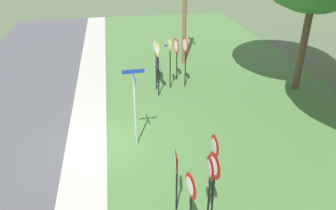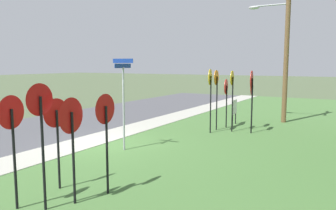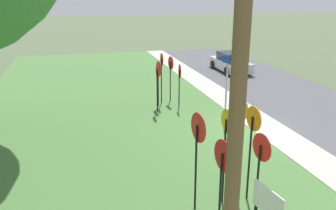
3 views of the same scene
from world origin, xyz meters
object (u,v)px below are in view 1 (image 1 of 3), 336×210
Objects in this scene: yield_sign_center at (209,179)px; stop_sign_far_center at (156,54)px; stop_sign_near_right at (155,54)px; stop_sign_far_left at (185,51)px; yield_sign_near_right at (190,194)px; street_name_post at (135,102)px; stop_sign_far_right at (158,58)px; yield_sign_far_right at (176,168)px; notice_board at (158,64)px; stop_sign_near_left at (176,50)px; stop_sign_center_tall at (170,54)px; yield_sign_near_left at (214,172)px; yield_sign_far_left at (214,153)px.

stop_sign_far_center is at bearing 179.12° from yield_sign_center.
stop_sign_near_right is 1.00× the size of stop_sign_far_left.
yield_sign_near_right is 0.75× the size of street_name_post.
stop_sign_far_right is at bearing -3.85° from stop_sign_near_right.
stop_sign_far_center is 1.05× the size of yield_sign_far_right.
stop_sign_far_right is 7.98m from yield_sign_far_right.
stop_sign_far_left is at bearing 107.84° from stop_sign_far_right.
yield_sign_far_right reaches higher than notice_board.
stop_sign_center_tall reaches higher than stop_sign_near_left.
yield_sign_near_left is at bearing -2.94° from stop_sign_near_right.
stop_sign_far_left is 1.18× the size of yield_sign_near_left.
yield_sign_near_left is at bearing -19.20° from yield_sign_far_left.
stop_sign_near_left is at bearing 124.71° from stop_sign_near_right.
stop_sign_near_right reaches higher than stop_sign_far_left.
stop_sign_near_left is 1.26m from stop_sign_center_tall.
yield_sign_near_right is 0.64m from yield_sign_center.
stop_sign_center_tall is (0.01, 0.75, -0.04)m from stop_sign_near_right.
yield_sign_center is (10.52, -0.10, 0.27)m from stop_sign_far_center.
stop_sign_near_right is 1.24× the size of yield_sign_far_right.
street_name_post is at bearing -38.43° from stop_sign_far_left.
stop_sign_near_left is 0.87× the size of stop_sign_near_right.
stop_sign_far_right is 9.22m from yield_sign_near_right.
yield_sign_center is (9.70, -0.68, 0.01)m from stop_sign_center_tall.
stop_sign_far_left is at bearing 159.29° from yield_sign_near_right.
yield_sign_near_left is at bearing -7.49° from notice_board.
stop_sign_near_left is 1.02× the size of yield_sign_far_left.
yield_sign_near_left is at bearing -6.74° from stop_sign_far_center.
notice_board is at bearing -124.50° from stop_sign_near_left.
stop_sign_far_left is (1.01, 0.27, 0.27)m from stop_sign_near_left.
stop_sign_near_right is at bearing -19.64° from notice_board.
yield_sign_far_right is (-0.46, -0.97, -0.09)m from yield_sign_near_left.
stop_sign_near_left is 2.29m from stop_sign_far_right.
stop_sign_near_left is 0.87× the size of stop_sign_far_left.
stop_sign_center_tall reaches higher than yield_sign_far_right.
yield_sign_far_right is at bearing -14.80° from stop_sign_center_tall.
notice_board is at bearing 166.84° from yield_sign_near_right.
stop_sign_far_right reaches higher than yield_sign_far_left.
yield_sign_near_left reaches higher than yield_sign_far_right.
yield_sign_center is at bearing -35.39° from yield_sign_near_left.
street_name_post reaches higher than notice_board.
yield_sign_center is at bearing -8.41° from stop_sign_far_center.
street_name_post is at bearing -162.44° from yield_sign_center.
stop_sign_far_right reaches higher than yield_sign_center.
stop_sign_center_tall reaches higher than yield_sign_near_right.
stop_sign_near_right is at bearing -179.90° from yield_sign_center.
stop_sign_center_tall is at bearing 163.85° from yield_sign_near_right.
stop_sign_far_center is at bearing -84.51° from stop_sign_near_left.
stop_sign_far_left is at bearing 32.45° from notice_board.
yield_sign_near_right is at bearing -53.15° from yield_sign_near_left.
stop_sign_near_left is at bearing 152.24° from street_name_post.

